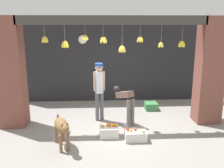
# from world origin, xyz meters

# --- Properties ---
(ground_plane) EXTENTS (60.00, 60.00, 0.00)m
(ground_plane) POSITION_xyz_m (0.00, 0.00, 0.00)
(ground_plane) COLOR gray
(shop_back_wall) EXTENTS (6.90, 0.12, 3.06)m
(shop_back_wall) POSITION_xyz_m (0.00, 2.57, 1.53)
(shop_back_wall) COLOR #232326
(shop_back_wall) RESTS_ON ground_plane
(shop_pillar_left) EXTENTS (0.70, 0.60, 3.06)m
(shop_pillar_left) POSITION_xyz_m (-2.80, 0.30, 1.53)
(shop_pillar_left) COLOR brown
(shop_pillar_left) RESTS_ON ground_plane
(shop_pillar_right) EXTENTS (0.70, 0.60, 3.06)m
(shop_pillar_right) POSITION_xyz_m (2.80, 0.30, 1.53)
(shop_pillar_right) COLOR brown
(shop_pillar_right) RESTS_ON ground_plane
(storefront_awning) EXTENTS (5.00, 0.28, 0.98)m
(storefront_awning) POSITION_xyz_m (-0.02, 0.12, 2.87)
(storefront_awning) COLOR #3D3833
(dog) EXTENTS (0.53, 0.99, 0.76)m
(dog) POSITION_xyz_m (-1.25, -1.13, 0.52)
(dog) COLOR brown
(dog) RESTS_ON ground_plane
(shopkeeper) EXTENTS (0.34, 0.30, 1.74)m
(shopkeeper) POSITION_xyz_m (-0.37, 0.54, 1.04)
(shopkeeper) COLOR #56565B
(shopkeeper) RESTS_ON ground_plane
(worker_stooping) EXTENTS (0.57, 0.74, 1.06)m
(worker_stooping) POSITION_xyz_m (0.38, 0.17, 0.71)
(worker_stooping) COLOR #6B665B
(worker_stooping) RESTS_ON ground_plane
(fruit_crate_oranges) EXTENTS (0.48, 0.38, 0.34)m
(fruit_crate_oranges) POSITION_xyz_m (-0.13, -0.61, 0.14)
(fruit_crate_oranges) COLOR silver
(fruit_crate_oranges) RESTS_ON ground_plane
(fruit_crate_apples) EXTENTS (0.54, 0.38, 0.31)m
(fruit_crate_apples) POSITION_xyz_m (0.53, -0.85, 0.13)
(fruit_crate_apples) COLOR silver
(fruit_crate_apples) RESTS_ON ground_plane
(produce_box_green) EXTENTS (0.41, 0.42, 0.24)m
(produce_box_green) POSITION_xyz_m (1.39, 1.42, 0.12)
(produce_box_green) COLOR #387A42
(produce_box_green) RESTS_ON ground_plane
(water_bottle) EXTENTS (0.07, 0.07, 0.25)m
(water_bottle) POSITION_xyz_m (0.33, -0.39, 0.12)
(water_bottle) COLOR silver
(water_bottle) RESTS_ON ground_plane
(wall_clock) EXTENTS (0.32, 0.03, 0.32)m
(wall_clock) POSITION_xyz_m (-0.94, 2.50, 2.30)
(wall_clock) COLOR black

